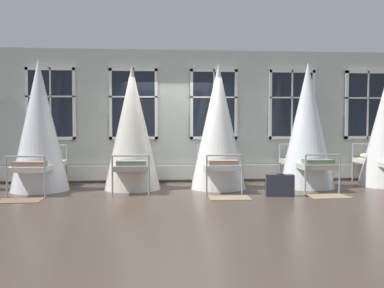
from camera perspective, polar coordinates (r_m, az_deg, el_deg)
The scene contains 11 objects.
ground at distance 9.52m, azimuth -2.13°, elevation -6.13°, with size 27.47×27.47×0.00m, color #4C3D33.
back_wall_with_windows at distance 10.78m, azimuth -2.45°, elevation 3.73°, with size 14.73×0.10×3.32m, color #B2B7AD.
window_bank at distance 10.67m, azimuth -2.42°, elevation 0.82°, with size 11.23×0.10×2.77m.
cot_second at distance 9.89m, azimuth -19.76°, elevation 2.19°, with size 1.26×1.94×2.88m.
cot_third at distance 9.62m, azimuth -8.00°, elevation 1.99°, with size 1.26×1.94×2.77m.
cot_fourth at distance 9.65m, azimuth 3.53°, elevation 2.19°, with size 1.26×1.93×2.83m.
cot_fifth at distance 10.17m, azimuth 15.17°, elevation 2.26°, with size 1.26×1.93×2.88m.
rug_second at distance 8.78m, azimuth -22.00°, elevation -7.02°, with size 0.80×0.56×0.01m, color brown.
rug_fourth at distance 8.49m, azimuth 5.04°, elevation -7.16°, with size 0.80×0.56×0.01m, color #8E7A5B.
rug_fifth at distance 9.04m, azimuth 17.77°, elevation -6.68°, with size 0.80×0.56×0.01m, color #8E7A5B.
suitcase_dark at distance 8.80m, azimuth 11.66°, elevation -5.43°, with size 0.58×0.28×0.47m.
Camera 1 is at (-0.39, -9.40, 1.44)m, focal length 39.86 mm.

